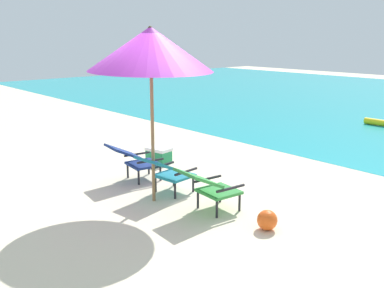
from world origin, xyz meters
name	(u,v)px	position (x,y,z in m)	size (l,w,h in m)	color
ground_plane	(317,151)	(0.00, 4.00, 0.00)	(40.00, 40.00, 0.00)	beige
lounge_chair_left	(134,159)	(-0.92, -0.17, 0.40)	(0.66, 0.94, 0.68)	navy
lounge_chair_center	(166,170)	(-0.01, -0.18, 0.40)	(0.63, 0.93, 0.68)	teal
lounge_chair_right	(209,185)	(0.95, -0.16, 0.40)	(0.61, 0.92, 0.68)	#338E3D
beach_umbrella_center	(151,49)	(0.07, -0.49, 2.28)	(1.97, 1.96, 2.61)	olive
beach_ball	(267,220)	(1.88, 0.01, 0.13)	(0.27, 0.27, 0.27)	#EA5619
cooler_box	(159,155)	(-1.53, 0.81, 0.16)	(0.52, 0.40, 0.32)	#1E844C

